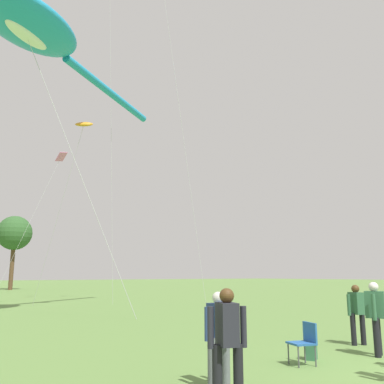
{
  "coord_description": "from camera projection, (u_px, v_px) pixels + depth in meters",
  "views": [
    {
      "loc": [
        -8.63,
        -3.81,
        1.86
      ],
      "look_at": [
        1.69,
        9.69,
        5.15
      ],
      "focal_mm": 40.02,
      "sensor_mm": 36.0,
      "label": 1
    }
  ],
  "objects": [
    {
      "name": "backpack",
      "position": [
        311.0,
        349.0,
        9.52
      ],
      "size": [
        0.36,
        0.31,
        0.44
      ],
      "primitive_type": "cube",
      "rotation": [
        0.0,
        0.0,
        0.43
      ],
      "color": "#38704C",
      "rests_on": "ground"
    },
    {
      "name": "person_navy_jacket",
      "position": [
        227.0,
        337.0,
        6.23
      ],
      "size": [
        0.55,
        0.49,
        1.66
      ],
      "rotation": [
        0.0,
        0.0,
        1.14
      ],
      "color": "black",
      "rests_on": "ground"
    },
    {
      "name": "big_show_kite",
      "position": [
        35.0,
        31.0,
        20.31
      ],
      "size": [
        13.96,
        10.18,
        13.92
      ],
      "rotation": [
        0.0,
        0.0,
        -2.56
      ],
      "color": "#1E8CBF",
      "rests_on": "ground"
    },
    {
      "name": "tree_shrub_far",
      "position": [
        14.0,
        234.0,
        54.4
      ],
      "size": [
        4.34,
        4.34,
        9.25
      ],
      "color": "#513823",
      "rests_on": "ground"
    },
    {
      "name": "folding_chair",
      "position": [
        305.0,
        339.0,
        9.01
      ],
      "size": [
        0.61,
        0.61,
        0.86
      ],
      "rotation": [
        0.0,
        0.0,
        1.23
      ],
      "color": "#4C4C51",
      "rests_on": "ground"
    },
    {
      "name": "person_child_front",
      "position": [
        219.0,
        331.0,
        7.3
      ],
      "size": [
        0.56,
        0.41,
        1.57
      ],
      "rotation": [
        0.0,
        0.0,
        1.49
      ],
      "color": "slate",
      "rests_on": "ground"
    },
    {
      "name": "person_brown_coat",
      "position": [
        375.0,
        313.0,
        10.07
      ],
      "size": [
        0.56,
        0.49,
        1.68
      ],
      "rotation": [
        0.0,
        0.0,
        2.01
      ],
      "color": "black",
      "rests_on": "ground"
    },
    {
      "name": "small_kite_box_yellow",
      "position": [
        84.0,
        126.0,
        25.57
      ],
      "size": [
        1.73,
        4.51,
        10.96
      ],
      "rotation": [
        0.0,
        0.0,
        2.46
      ],
      "color": "orange",
      "rests_on": "ground"
    },
    {
      "name": "small_kite_streamer_purple",
      "position": [
        59.0,
        162.0,
        32.69
      ],
      "size": [
        4.62,
        1.0,
        11.21
      ],
      "rotation": [
        0.0,
        0.0,
        1.82
      ],
      "color": "pink",
      "rests_on": "ground"
    },
    {
      "name": "person_redhead_woman",
      "position": [
        357.0,
        310.0,
        11.61
      ],
      "size": [
        0.54,
        0.46,
        1.58
      ],
      "rotation": [
        0.0,
        0.0,
        1.2
      ],
      "color": "black",
      "rests_on": "ground"
    },
    {
      "name": "small_kite_bird_shape",
      "position": [
        110.0,
        6.0,
        29.89
      ],
      "size": [
        1.94,
        1.0,
        26.05
      ],
      "rotation": [
        0.0,
        0.0,
        1.62
      ],
      "color": "orange",
      "rests_on": "ground"
    }
  ]
}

